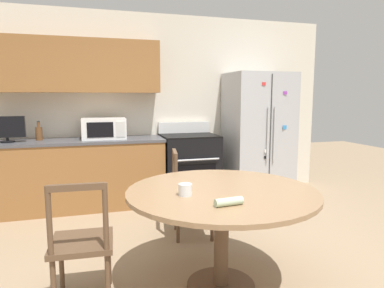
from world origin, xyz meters
name	(u,v)px	position (x,y,z in m)	size (l,w,h in m)	color
ground_plane	(222,286)	(0.00, 0.00, 0.00)	(14.00, 14.00, 0.00)	#9E8466
back_wall	(136,97)	(-0.30, 2.59, 1.45)	(5.20, 0.44, 2.60)	silver
kitchen_counter	(78,174)	(-1.11, 2.29, 0.45)	(2.21, 0.64, 0.90)	#936033
refrigerator	(258,135)	(1.42, 2.22, 0.89)	(0.89, 0.75, 1.78)	#B2B5BA
oven_range	(189,167)	(0.38, 2.26, 0.47)	(0.76, 0.68, 1.08)	black
microwave	(104,128)	(-0.77, 2.31, 1.04)	(0.55, 0.39, 0.27)	white
countertop_tv	(7,128)	(-1.90, 2.25, 1.07)	(0.41, 0.16, 0.32)	black
counter_bottle	(39,133)	(-1.56, 2.38, 0.99)	(0.08, 0.08, 0.24)	brown
dining_table	(222,205)	(-0.01, 0.00, 0.65)	(1.41, 1.41, 0.77)	#997551
dining_chair_far	(190,195)	(0.04, 1.01, 0.43)	(0.49, 0.49, 0.90)	brown
dining_chair_left	(82,244)	(-1.01, 0.09, 0.43)	(0.44, 0.44, 0.90)	brown
candle_glass	(185,190)	(-0.31, -0.07, 0.80)	(0.10, 0.10, 0.08)	silver
folded_napkin	(229,202)	(-0.10, -0.36, 0.79)	(0.19, 0.07, 0.05)	beige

